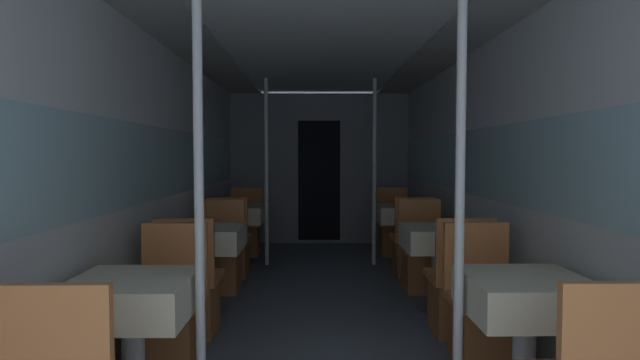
# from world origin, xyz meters

# --- Properties ---
(wall_left) EXTENTS (0.05, 8.54, 2.27)m
(wall_left) POSITION_xyz_m (-1.38, 2.87, 1.15)
(wall_left) COLOR silver
(wall_left) RESTS_ON ground_plane
(wall_right) EXTENTS (0.05, 8.54, 2.27)m
(wall_right) POSITION_xyz_m (1.38, 2.87, 1.15)
(wall_right) COLOR silver
(wall_right) RESTS_ON ground_plane
(ceiling_panel) EXTENTS (2.76, 8.54, 0.07)m
(ceiling_panel) POSITION_xyz_m (0.00, 2.87, 2.32)
(ceiling_panel) COLOR silver
(ceiling_panel) RESTS_ON wall_left
(bulkhead_far) EXTENTS (2.70, 0.09, 2.27)m
(bulkhead_far) POSITION_xyz_m (0.00, 6.08, 1.13)
(bulkhead_far) COLOR slate
(bulkhead_far) RESTS_ON ground_plane
(dining_table_left_0) EXTENTS (0.60, 0.60, 0.72)m
(dining_table_left_0) POSITION_xyz_m (-1.00, 0.97, 0.59)
(dining_table_left_0) COLOR #4C4C51
(dining_table_left_0) RESTS_ON ground_plane
(chair_left_far_0) EXTENTS (0.43, 0.43, 0.89)m
(chair_left_far_0) POSITION_xyz_m (-1.00, 1.58, 0.28)
(chair_left_far_0) COLOR #9C5B31
(chair_left_far_0) RESTS_ON ground_plane
(support_pole_left_0) EXTENTS (0.05, 0.05, 2.27)m
(support_pole_left_0) POSITION_xyz_m (-0.66, 0.97, 1.14)
(support_pole_left_0) COLOR silver
(support_pole_left_0) RESTS_ON ground_plane
(dining_table_left_1) EXTENTS (0.60, 0.60, 0.72)m
(dining_table_left_1) POSITION_xyz_m (-1.00, 2.75, 0.59)
(dining_table_left_1) COLOR #4C4C51
(dining_table_left_1) RESTS_ON ground_plane
(chair_left_near_1) EXTENTS (0.43, 0.43, 0.89)m
(chair_left_near_1) POSITION_xyz_m (-1.00, 2.15, 0.28)
(chair_left_near_1) COLOR #9C5B31
(chair_left_near_1) RESTS_ON ground_plane
(chair_left_far_1) EXTENTS (0.43, 0.43, 0.89)m
(chair_left_far_1) POSITION_xyz_m (-1.00, 3.36, 0.28)
(chair_left_far_1) COLOR #9C5B31
(chair_left_far_1) RESTS_ON ground_plane
(dining_table_left_2) EXTENTS (0.60, 0.60, 0.72)m
(dining_table_left_2) POSITION_xyz_m (-1.00, 4.54, 0.59)
(dining_table_left_2) COLOR #4C4C51
(dining_table_left_2) RESTS_ON ground_plane
(chair_left_near_2) EXTENTS (0.43, 0.43, 0.89)m
(chair_left_near_2) POSITION_xyz_m (-1.00, 3.93, 0.28)
(chair_left_near_2) COLOR #9C5B31
(chair_left_near_2) RESTS_ON ground_plane
(chair_left_far_2) EXTENTS (0.43, 0.43, 0.89)m
(chair_left_far_2) POSITION_xyz_m (-1.00, 5.14, 0.28)
(chair_left_far_2) COLOR #9C5B31
(chair_left_far_2) RESTS_ON ground_plane
(support_pole_left_2) EXTENTS (0.05, 0.05, 2.27)m
(support_pole_left_2) POSITION_xyz_m (-0.66, 4.54, 1.14)
(support_pole_left_2) COLOR silver
(support_pole_left_2) RESTS_ON ground_plane
(dining_table_right_0) EXTENTS (0.60, 0.60, 0.72)m
(dining_table_right_0) POSITION_xyz_m (1.00, 0.97, 0.59)
(dining_table_right_0) COLOR #4C4C51
(dining_table_right_0) RESTS_ON ground_plane
(chair_right_far_0) EXTENTS (0.43, 0.43, 0.89)m
(chair_right_far_0) POSITION_xyz_m (1.00, 1.58, 0.28)
(chair_right_far_0) COLOR #9C5B31
(chair_right_far_0) RESTS_ON ground_plane
(support_pole_right_0) EXTENTS (0.05, 0.05, 2.27)m
(support_pole_right_0) POSITION_xyz_m (0.66, 0.97, 1.14)
(support_pole_right_0) COLOR silver
(support_pole_right_0) RESTS_ON ground_plane
(dining_table_right_1) EXTENTS (0.60, 0.60, 0.72)m
(dining_table_right_1) POSITION_xyz_m (1.00, 2.75, 0.59)
(dining_table_right_1) COLOR #4C4C51
(dining_table_right_1) RESTS_ON ground_plane
(chair_right_near_1) EXTENTS (0.43, 0.43, 0.89)m
(chair_right_near_1) POSITION_xyz_m (1.00, 2.15, 0.28)
(chair_right_near_1) COLOR #9C5B31
(chair_right_near_1) RESTS_ON ground_plane
(chair_right_far_1) EXTENTS (0.43, 0.43, 0.89)m
(chair_right_far_1) POSITION_xyz_m (1.00, 3.36, 0.28)
(chair_right_far_1) COLOR #9C5B31
(chair_right_far_1) RESTS_ON ground_plane
(dining_table_right_2) EXTENTS (0.60, 0.60, 0.72)m
(dining_table_right_2) POSITION_xyz_m (1.00, 4.54, 0.59)
(dining_table_right_2) COLOR #4C4C51
(dining_table_right_2) RESTS_ON ground_plane
(chair_right_near_2) EXTENTS (0.43, 0.43, 0.89)m
(chair_right_near_2) POSITION_xyz_m (1.00, 3.93, 0.28)
(chair_right_near_2) COLOR #9C5B31
(chair_right_near_2) RESTS_ON ground_plane
(chair_right_far_2) EXTENTS (0.43, 0.43, 0.89)m
(chair_right_far_2) POSITION_xyz_m (1.00, 5.14, 0.28)
(chair_right_far_2) COLOR #9C5B31
(chair_right_far_2) RESTS_ON ground_plane
(support_pole_right_2) EXTENTS (0.05, 0.05, 2.27)m
(support_pole_right_2) POSITION_xyz_m (0.66, 4.54, 1.14)
(support_pole_right_2) COLOR silver
(support_pole_right_2) RESTS_ON ground_plane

